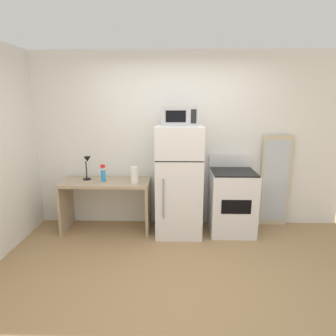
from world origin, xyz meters
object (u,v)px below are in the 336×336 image
object	(u,v)px
desk_lamp	(87,164)
refrigerator	(179,181)
paper_towel_roll	(134,175)
leaning_mirror	(275,181)
oven_range	(232,201)
microwave	(179,116)
desk	(106,195)
spray_bottle	(103,175)

from	to	relation	value
desk_lamp	refrigerator	xyz separation A→B (m)	(1.34, -0.12, -0.21)
refrigerator	paper_towel_roll	bearing A→B (deg)	-176.19
desk_lamp	leaning_mirror	world-z (taller)	leaning_mirror
refrigerator	leaning_mirror	bearing A→B (deg)	11.04
oven_range	leaning_mirror	world-z (taller)	leaning_mirror
paper_towel_roll	refrigerator	distance (m)	0.64
microwave	oven_range	size ratio (longest dim) A/B	0.42
refrigerator	microwave	distance (m)	0.91
microwave	leaning_mirror	bearing A→B (deg)	11.84
paper_towel_roll	oven_range	bearing A→B (deg)	2.96
desk	paper_towel_roll	distance (m)	0.56
refrigerator	spray_bottle	bearing A→B (deg)	177.27
spray_bottle	leaning_mirror	world-z (taller)	leaning_mirror
desk_lamp	spray_bottle	size ratio (longest dim) A/B	1.42
desk_lamp	leaning_mirror	bearing A→B (deg)	3.36
refrigerator	oven_range	bearing A→B (deg)	2.27
spray_bottle	microwave	bearing A→B (deg)	-3.84
spray_bottle	leaning_mirror	distance (m)	2.58
desk_lamp	microwave	xyz separation A→B (m)	(1.34, -0.14, 0.71)
paper_towel_roll	spray_bottle	xyz separation A→B (m)	(-0.47, 0.09, -0.02)
desk_lamp	oven_range	world-z (taller)	desk_lamp
desk_lamp	desk	bearing A→B (deg)	-12.96
oven_range	leaning_mirror	size ratio (longest dim) A/B	0.79
desk_lamp	spray_bottle	world-z (taller)	desk_lamp
desk_lamp	refrigerator	world-z (taller)	refrigerator
desk	desk_lamp	world-z (taller)	desk_lamp
desk	oven_range	world-z (taller)	oven_range
paper_towel_roll	refrigerator	xyz separation A→B (m)	(0.63, 0.04, -0.09)
spray_bottle	oven_range	bearing A→B (deg)	-0.66
spray_bottle	refrigerator	size ratio (longest dim) A/B	0.16
oven_range	leaning_mirror	distance (m)	0.77
desk	oven_range	bearing A→B (deg)	-0.84
spray_bottle	desk	bearing A→B (deg)	10.39
microwave	leaning_mirror	size ratio (longest dim) A/B	0.33
paper_towel_roll	oven_range	size ratio (longest dim) A/B	0.22
desk	refrigerator	size ratio (longest dim) A/B	0.81
desk	leaning_mirror	bearing A→B (deg)	5.15
spray_bottle	oven_range	size ratio (longest dim) A/B	0.23
desk	refrigerator	world-z (taller)	refrigerator
oven_range	spray_bottle	bearing A→B (deg)	179.34
leaning_mirror	paper_towel_roll	bearing A→B (deg)	-171.10
leaning_mirror	desk	bearing A→B (deg)	-174.85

